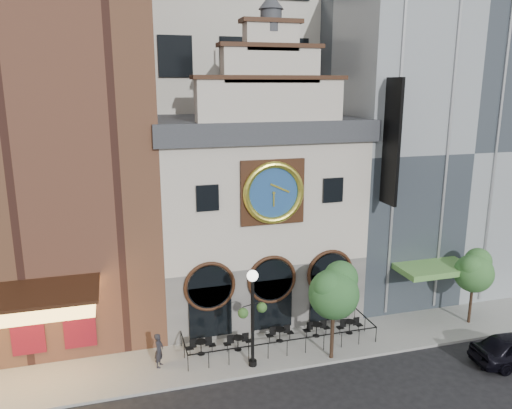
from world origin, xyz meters
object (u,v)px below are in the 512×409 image
at_px(pedestrian, 159,350).
at_px(tree_left, 334,290).
at_px(bistro_4, 350,326).
at_px(lamppost, 253,308).
at_px(bistro_2, 280,334).
at_px(bistro_3, 316,329).
at_px(tree_right, 474,270).
at_px(bistro_1, 238,342).
at_px(bistro_0, 201,346).

xyz_separation_m(pedestrian, tree_left, (8.90, -1.64, 2.93)).
bearing_deg(bistro_4, lamppost, -164.95).
distance_m(bistro_2, lamppost, 4.00).
height_order(bistro_3, bistro_4, same).
bearing_deg(tree_right, bistro_4, 174.54).
bearing_deg(bistro_2, pedestrian, -174.13).
relative_size(pedestrian, lamppost, 0.35).
xyz_separation_m(bistro_1, bistro_3, (4.71, 0.22, 0.00)).
bearing_deg(bistro_2, tree_left, -47.59).
xyz_separation_m(bistro_3, tree_right, (9.65, -0.95, 2.91)).
relative_size(bistro_1, bistro_2, 1.00).
bearing_deg(pedestrian, bistro_1, -59.62).
bearing_deg(bistro_2, bistro_4, -3.37).
bearing_deg(tree_left, pedestrian, 169.54).
distance_m(bistro_4, tree_right, 8.24).
distance_m(bistro_1, bistro_2, 2.51).
distance_m(bistro_0, bistro_2, 4.51).
height_order(bistro_2, bistro_4, same).
relative_size(bistro_0, tree_left, 0.30).
relative_size(bistro_4, lamppost, 0.30).
bearing_deg(bistro_4, bistro_1, -179.94).
distance_m(bistro_1, bistro_3, 4.71).
distance_m(bistro_3, bistro_4, 1.99).
height_order(bistro_0, tree_left, tree_left).
xyz_separation_m(bistro_0, bistro_1, (2.01, -0.12, 0.00)).
xyz_separation_m(bistro_2, lamppost, (-2.14, -1.95, 2.77)).
xyz_separation_m(bistro_1, lamppost, (0.35, -1.70, 2.77)).
distance_m(bistro_0, bistro_1, 2.02).
bearing_deg(pedestrian, bistro_0, -51.59).
relative_size(bistro_1, bistro_4, 1.00).
height_order(bistro_0, lamppost, lamppost).
bearing_deg(bistro_2, bistro_0, -178.28).
bearing_deg(lamppost, pedestrian, 146.41).
relative_size(bistro_0, bistro_1, 1.00).
height_order(bistro_1, bistro_4, same).
relative_size(bistro_2, bistro_3, 1.00).
distance_m(bistro_4, pedestrian, 10.98).
distance_m(bistro_2, tree_right, 12.26).
bearing_deg(bistro_1, pedestrian, -174.10).
height_order(pedestrian, tree_right, tree_right).
bearing_deg(bistro_0, lamppost, -37.47).
distance_m(bistro_0, lamppost, 4.07).
relative_size(bistro_4, tree_left, 0.30).
bearing_deg(bistro_0, bistro_3, 0.86).
height_order(bistro_4, pedestrian, pedestrian).
bearing_deg(bistro_4, pedestrian, -177.65).
distance_m(bistro_0, pedestrian, 2.37).
bearing_deg(tree_left, bistro_0, 161.65).
bearing_deg(tree_right, lamppost, -176.04).
height_order(bistro_0, bistro_3, same).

